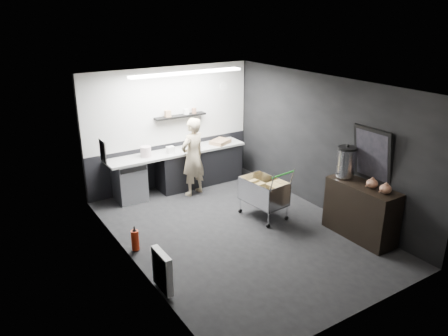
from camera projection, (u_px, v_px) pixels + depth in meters
floor at (239, 231)px, 8.05m from camera, size 5.50×5.50×0.00m
ceiling at (240, 85)px, 7.11m from camera, size 5.50×5.50×0.00m
wall_back at (170, 128)px, 9.75m from camera, size 5.50×0.00×5.50m
wall_front at (365, 226)px, 5.40m from camera, size 5.50×0.00×5.50m
wall_left at (130, 187)px, 6.57m from camera, size 0.00×5.50×5.50m
wall_right at (323, 144)px, 8.59m from camera, size 0.00×5.50×5.50m
kitchen_wall_panel at (169, 106)px, 9.56m from camera, size 3.95×0.02×1.70m
dado_panel at (172, 164)px, 10.03m from camera, size 3.95×0.02×1.00m
floating_shelf at (180, 116)px, 9.66m from camera, size 1.20×0.22×0.04m
wall_clock at (224, 86)px, 10.16m from camera, size 0.20×0.03×0.20m
poster at (103, 151)px, 7.54m from camera, size 0.02×0.30×0.40m
poster_red_band at (103, 147)px, 7.52m from camera, size 0.02×0.22×0.10m
radiator at (162, 271)px, 6.24m from camera, size 0.10×0.50×0.60m
ceiling_strip at (187, 73)px, 8.58m from camera, size 2.40×0.20×0.04m
prep_counter at (184, 168)px, 9.87m from camera, size 3.20×0.61×0.90m
person at (193, 157)px, 9.38m from camera, size 0.72×0.58×1.72m
shopping_cart at (263, 193)px, 8.45m from camera, size 0.67×1.01×1.06m
sideboard at (360, 204)px, 7.71m from camera, size 0.57×1.33×1.99m
fire_extinguisher at (135, 239)px, 7.35m from camera, size 0.13×0.13×0.44m
cardboard_box at (220, 142)px, 10.14m from camera, size 0.55×0.49×0.09m
pink_tub at (146, 152)px, 9.24m from camera, size 0.22×0.22×0.22m
white_container at (171, 150)px, 9.49m from camera, size 0.17×0.13×0.14m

